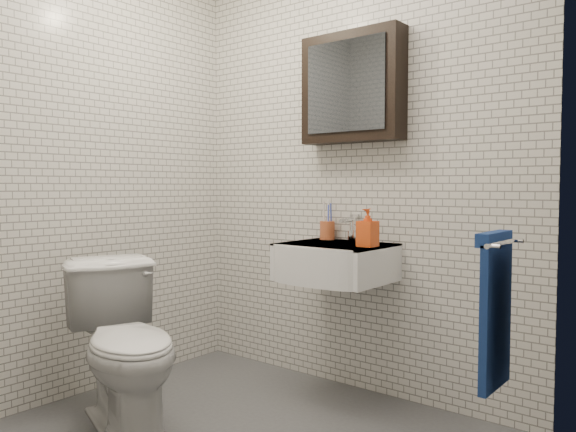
{
  "coord_description": "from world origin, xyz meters",
  "views": [
    {
      "loc": [
        1.73,
        -1.72,
        1.16
      ],
      "look_at": [
        -0.02,
        0.45,
        1.01
      ],
      "focal_mm": 35.0,
      "sensor_mm": 36.0,
      "label": 1
    }
  ],
  "objects": [
    {
      "name": "faucet",
      "position": [
        0.05,
        0.93,
        0.92
      ],
      "size": [
        0.06,
        0.2,
        0.15
      ],
      "color": "silver",
      "rests_on": "washbasin"
    },
    {
      "name": "toothbrush_cup",
      "position": [
        -0.12,
        0.94,
        0.91
      ],
      "size": [
        0.09,
        0.09,
        0.23
      ],
      "rotation": [
        0.0,
        0.0,
        -0.0
      ],
      "color": "#C05930",
      "rests_on": "washbasin"
    },
    {
      "name": "towel_rail",
      "position": [
        1.04,
        0.35,
        0.72
      ],
      "size": [
        0.09,
        0.3,
        0.58
      ],
      "color": "silver",
      "rests_on": "room_shell"
    },
    {
      "name": "mirror_cabinet",
      "position": [
        0.05,
        0.93,
        1.7
      ],
      "size": [
        0.6,
        0.15,
        0.6
      ],
      "color": "black",
      "rests_on": "room_shell"
    },
    {
      "name": "toilet",
      "position": [
        -0.52,
        -0.16,
        0.4
      ],
      "size": [
        0.88,
        0.68,
        0.79
      ],
      "primitive_type": "imported",
      "rotation": [
        0.0,
        0.0,
        1.23
      ],
      "color": "white",
      "rests_on": "ground"
    },
    {
      "name": "room_shell",
      "position": [
        0.0,
        0.0,
        1.47
      ],
      "size": [
        2.22,
        2.02,
        2.51
      ],
      "color": "silver",
      "rests_on": "ground"
    },
    {
      "name": "washbasin",
      "position": [
        0.05,
        0.73,
        0.76
      ],
      "size": [
        0.55,
        0.5,
        0.2
      ],
      "color": "white",
      "rests_on": "room_shell"
    },
    {
      "name": "soap_bottle",
      "position": [
        0.27,
        0.74,
        0.95
      ],
      "size": [
        0.09,
        0.09,
        0.19
      ],
      "primitive_type": "imported",
      "rotation": [
        0.0,
        0.0,
        -0.03
      ],
      "color": "orange",
      "rests_on": "washbasin"
    }
  ]
}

